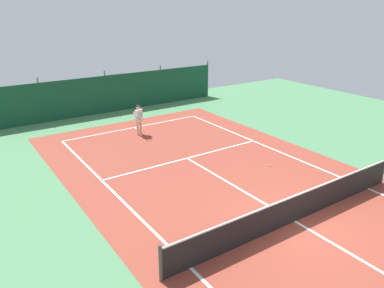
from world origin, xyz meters
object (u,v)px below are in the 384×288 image
tennis_ball_near_player (270,165)px  parked_car (121,87)px  tennis_player (139,118)px  tennis_net (296,208)px

tennis_ball_near_player → parked_car: bearing=90.6°
tennis_ball_near_player → parked_car: (-0.15, 15.31, 0.81)m
tennis_player → parked_car: parked_car is taller
tennis_net → tennis_player: (-0.30, 10.64, 0.45)m
tennis_player → tennis_ball_near_player: size_ratio=24.85×
tennis_net → parked_car: 19.11m
tennis_player → parked_car: bearing=-122.0°
tennis_player → parked_car: size_ratio=0.39×
parked_car → tennis_ball_near_player: bearing=89.4°
tennis_player → tennis_ball_near_player: (2.83, -6.99, -0.93)m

